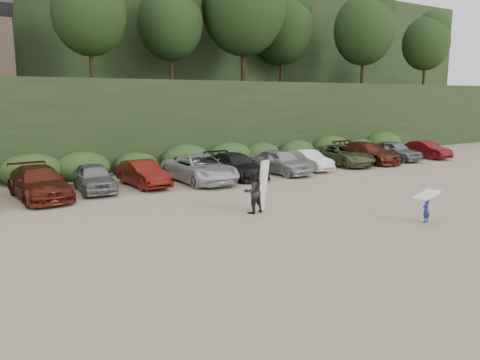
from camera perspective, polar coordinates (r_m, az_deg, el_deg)
ground at (r=19.37m, az=9.09°, el=-4.63°), size 120.00×120.00×0.00m
hillside_backdrop at (r=51.78m, az=-19.28°, el=16.62°), size 90.00×41.50×28.00m
parked_cars at (r=27.82m, az=-2.97°, el=1.56°), size 39.56×6.02×1.64m
child_surfer at (r=19.73m, az=21.80°, el=-2.61°), size 2.01×1.17×1.17m
adult_surfer at (r=19.83m, az=1.67°, el=-1.33°), size 1.40×0.81×2.22m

